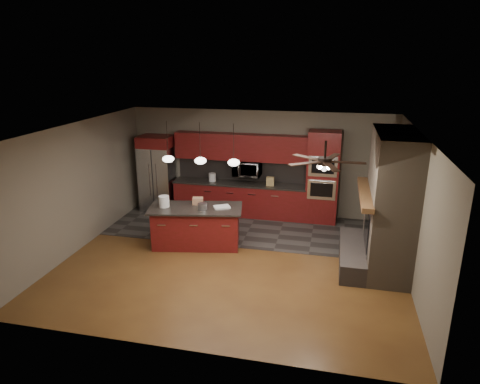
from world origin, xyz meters
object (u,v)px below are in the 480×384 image
(cardboard_box, at_px, (198,201))
(paint_can, at_px, (202,206))
(counter_bucket, at_px, (212,177))
(kitchen_island, at_px, (196,226))
(white_bucket, at_px, (164,201))
(oven_tower, at_px, (322,177))
(refrigerator, at_px, (158,173))
(paint_tray, at_px, (222,207))
(microwave, at_px, (247,168))
(counter_box, at_px, (270,181))

(cardboard_box, bearing_deg, paint_can, -71.58)
(paint_can, distance_m, counter_bucket, 2.29)
(kitchen_island, distance_m, white_bucket, 0.92)
(oven_tower, relative_size, kitchen_island, 1.08)
(refrigerator, xyz_separation_m, counter_bucket, (1.54, 0.08, -0.04))
(white_bucket, xyz_separation_m, paint_tray, (1.28, 0.22, -0.11))
(white_bucket, relative_size, cardboard_box, 1.06)
(oven_tower, xyz_separation_m, paint_tray, (-2.12, -2.03, -0.25))
(microwave, bearing_deg, cardboard_box, -110.57)
(oven_tower, distance_m, kitchen_island, 3.52)
(kitchen_island, bearing_deg, cardboard_box, 84.87)
(oven_tower, xyz_separation_m, microwave, (-1.98, 0.06, 0.11))
(paint_can, height_order, counter_box, counter_box)
(oven_tower, height_order, refrigerator, oven_tower)
(microwave, distance_m, cardboard_box, 2.13)
(oven_tower, height_order, paint_tray, oven_tower)
(microwave, bearing_deg, paint_tray, -93.89)
(refrigerator, distance_m, counter_bucket, 1.55)
(counter_bucket, bearing_deg, paint_can, -79.22)
(microwave, xyz_separation_m, paint_can, (-0.53, -2.30, -0.31))
(kitchen_island, bearing_deg, counter_bucket, 85.60)
(paint_tray, relative_size, counter_bucket, 1.59)
(kitchen_island, distance_m, paint_tray, 0.75)
(microwave, relative_size, refrigerator, 0.35)
(paint_can, height_order, counter_bucket, counter_bucket)
(paint_tray, height_order, counter_bucket, counter_bucket)
(paint_can, bearing_deg, counter_box, 62.04)
(paint_tray, xyz_separation_m, counter_bucket, (-0.81, 2.04, 0.07))
(refrigerator, distance_m, paint_can, 2.93)
(oven_tower, height_order, counter_box, oven_tower)
(paint_tray, bearing_deg, oven_tower, 14.77)
(cardboard_box, relative_size, counter_box, 1.07)
(microwave, bearing_deg, kitchen_island, -108.02)
(kitchen_island, bearing_deg, refrigerator, 119.94)
(microwave, distance_m, kitchen_island, 2.47)
(counter_bucket, distance_m, counter_box, 1.60)
(microwave, height_order, white_bucket, microwave)
(paint_tray, bearing_deg, white_bucket, 160.80)
(oven_tower, distance_m, microwave, 1.98)
(microwave, height_order, paint_tray, microwave)
(cardboard_box, bearing_deg, counter_box, 38.86)
(microwave, bearing_deg, oven_tower, -1.66)
(white_bucket, distance_m, paint_tray, 1.30)
(kitchen_island, height_order, counter_box, counter_box)
(cardboard_box, bearing_deg, kitchen_island, -99.21)
(refrigerator, relative_size, kitchen_island, 0.95)
(refrigerator, height_order, counter_box, refrigerator)
(refrigerator, xyz_separation_m, counter_box, (3.14, 0.03, -0.03))
(cardboard_box, bearing_deg, counter_bucket, 81.60)
(counter_bucket, bearing_deg, kitchen_island, -83.69)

